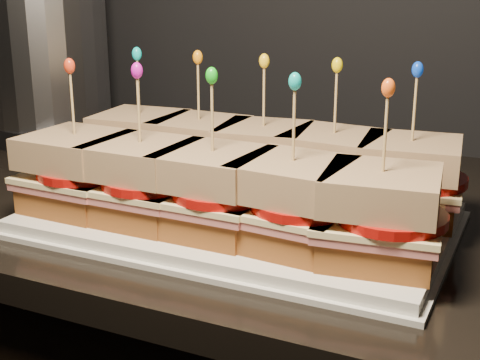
% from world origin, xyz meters
% --- Properties ---
extents(granite_slab, '(2.39, 0.64, 0.03)m').
position_xyz_m(granite_slab, '(-0.13, 1.69, 0.85)').
color(granite_slab, black).
rests_on(granite_slab, cabinet).
extents(platter, '(0.45, 0.28, 0.02)m').
position_xyz_m(platter, '(-0.09, 1.57, 0.88)').
color(platter, white).
rests_on(platter, granite_slab).
extents(platter_rim, '(0.46, 0.29, 0.01)m').
position_xyz_m(platter_rim, '(-0.09, 1.57, 0.87)').
color(platter_rim, white).
rests_on(platter_rim, granite_slab).
extents(sandwich_0_bread_bot, '(0.11, 0.11, 0.03)m').
position_xyz_m(sandwich_0_bread_bot, '(-0.26, 1.64, 0.90)').
color(sandwich_0_bread_bot, '#5F320F').
rests_on(sandwich_0_bread_bot, platter).
extents(sandwich_0_ham, '(0.12, 0.11, 0.01)m').
position_xyz_m(sandwich_0_ham, '(-0.26, 1.64, 0.92)').
color(sandwich_0_ham, '#C76260').
rests_on(sandwich_0_ham, sandwich_0_bread_bot).
extents(sandwich_0_cheese, '(0.12, 0.12, 0.01)m').
position_xyz_m(sandwich_0_cheese, '(-0.26, 1.64, 0.93)').
color(sandwich_0_cheese, '#FDE8A0').
rests_on(sandwich_0_cheese, sandwich_0_ham).
extents(sandwich_0_tomato, '(0.10, 0.10, 0.01)m').
position_xyz_m(sandwich_0_tomato, '(-0.24, 1.63, 0.93)').
color(sandwich_0_tomato, '#B4100B').
rests_on(sandwich_0_tomato, sandwich_0_cheese).
extents(sandwich_0_bread_top, '(0.11, 0.11, 0.03)m').
position_xyz_m(sandwich_0_bread_top, '(-0.26, 1.64, 0.95)').
color(sandwich_0_bread_top, brown).
rests_on(sandwich_0_bread_top, sandwich_0_tomato).
extents(sandwich_0_pick, '(0.00, 0.00, 0.09)m').
position_xyz_m(sandwich_0_pick, '(-0.26, 1.64, 1.00)').
color(sandwich_0_pick, tan).
rests_on(sandwich_0_pick, sandwich_0_bread_top).
extents(sandwich_0_frill, '(0.01, 0.01, 0.02)m').
position_xyz_m(sandwich_0_frill, '(-0.26, 1.64, 1.05)').
color(sandwich_0_frill, '#09C3C1').
rests_on(sandwich_0_frill, sandwich_0_pick).
extents(sandwich_1_bread_bot, '(0.10, 0.10, 0.03)m').
position_xyz_m(sandwich_1_bread_bot, '(-0.17, 1.64, 0.90)').
color(sandwich_1_bread_bot, '#5F320F').
rests_on(sandwich_1_bread_bot, platter).
extents(sandwich_1_ham, '(0.11, 0.11, 0.01)m').
position_xyz_m(sandwich_1_ham, '(-0.17, 1.64, 0.92)').
color(sandwich_1_ham, '#C76260').
rests_on(sandwich_1_ham, sandwich_1_bread_bot).
extents(sandwich_1_cheese, '(0.11, 0.11, 0.01)m').
position_xyz_m(sandwich_1_cheese, '(-0.17, 1.64, 0.93)').
color(sandwich_1_cheese, '#FDE8A0').
rests_on(sandwich_1_cheese, sandwich_1_ham).
extents(sandwich_1_tomato, '(0.10, 0.10, 0.01)m').
position_xyz_m(sandwich_1_tomato, '(-0.16, 1.63, 0.93)').
color(sandwich_1_tomato, '#B4100B').
rests_on(sandwich_1_tomato, sandwich_1_cheese).
extents(sandwich_1_bread_top, '(0.10, 0.10, 0.03)m').
position_xyz_m(sandwich_1_bread_top, '(-0.17, 1.64, 0.95)').
color(sandwich_1_bread_top, brown).
rests_on(sandwich_1_bread_top, sandwich_1_tomato).
extents(sandwich_1_pick, '(0.00, 0.00, 0.09)m').
position_xyz_m(sandwich_1_pick, '(-0.17, 1.64, 1.00)').
color(sandwich_1_pick, tan).
rests_on(sandwich_1_pick, sandwich_1_bread_top).
extents(sandwich_1_frill, '(0.01, 0.01, 0.02)m').
position_xyz_m(sandwich_1_frill, '(-0.17, 1.64, 1.05)').
color(sandwich_1_frill, orange).
rests_on(sandwich_1_frill, sandwich_1_pick).
extents(sandwich_2_bread_bot, '(0.11, 0.11, 0.03)m').
position_xyz_m(sandwich_2_bread_bot, '(-0.09, 1.64, 0.90)').
color(sandwich_2_bread_bot, '#5F320F').
rests_on(sandwich_2_bread_bot, platter).
extents(sandwich_2_ham, '(0.12, 0.12, 0.01)m').
position_xyz_m(sandwich_2_ham, '(-0.09, 1.64, 0.92)').
color(sandwich_2_ham, '#C76260').
rests_on(sandwich_2_ham, sandwich_2_bread_bot).
extents(sandwich_2_cheese, '(0.12, 0.12, 0.01)m').
position_xyz_m(sandwich_2_cheese, '(-0.09, 1.64, 0.93)').
color(sandwich_2_cheese, '#FDE8A0').
rests_on(sandwich_2_cheese, sandwich_2_ham).
extents(sandwich_2_tomato, '(0.10, 0.10, 0.01)m').
position_xyz_m(sandwich_2_tomato, '(-0.07, 1.63, 0.93)').
color(sandwich_2_tomato, '#B4100B').
rests_on(sandwich_2_tomato, sandwich_2_cheese).
extents(sandwich_2_bread_top, '(0.11, 0.11, 0.03)m').
position_xyz_m(sandwich_2_bread_top, '(-0.09, 1.64, 0.95)').
color(sandwich_2_bread_top, brown).
rests_on(sandwich_2_bread_top, sandwich_2_tomato).
extents(sandwich_2_pick, '(0.00, 0.00, 0.09)m').
position_xyz_m(sandwich_2_pick, '(-0.09, 1.64, 1.00)').
color(sandwich_2_pick, tan).
rests_on(sandwich_2_pick, sandwich_2_bread_top).
extents(sandwich_2_frill, '(0.01, 0.01, 0.02)m').
position_xyz_m(sandwich_2_frill, '(-0.09, 1.64, 1.05)').
color(sandwich_2_frill, yellow).
rests_on(sandwich_2_frill, sandwich_2_pick).
extents(sandwich_3_bread_bot, '(0.11, 0.11, 0.03)m').
position_xyz_m(sandwich_3_bread_bot, '(0.00, 1.64, 0.90)').
color(sandwich_3_bread_bot, '#5F320F').
rests_on(sandwich_3_bread_bot, platter).
extents(sandwich_3_ham, '(0.12, 0.11, 0.01)m').
position_xyz_m(sandwich_3_ham, '(0.00, 1.64, 0.92)').
color(sandwich_3_ham, '#C76260').
rests_on(sandwich_3_ham, sandwich_3_bread_bot).
extents(sandwich_3_cheese, '(0.12, 0.12, 0.01)m').
position_xyz_m(sandwich_3_cheese, '(0.00, 1.64, 0.93)').
color(sandwich_3_cheese, '#FDE8A0').
rests_on(sandwich_3_cheese, sandwich_3_ham).
extents(sandwich_3_tomato, '(0.10, 0.10, 0.01)m').
position_xyz_m(sandwich_3_tomato, '(0.01, 1.63, 0.93)').
color(sandwich_3_tomato, '#B4100B').
rests_on(sandwich_3_tomato, sandwich_3_cheese).
extents(sandwich_3_bread_top, '(0.11, 0.11, 0.03)m').
position_xyz_m(sandwich_3_bread_top, '(0.00, 1.64, 0.95)').
color(sandwich_3_bread_top, brown).
rests_on(sandwich_3_bread_top, sandwich_3_tomato).
extents(sandwich_3_pick, '(0.00, 0.00, 0.09)m').
position_xyz_m(sandwich_3_pick, '(0.00, 1.64, 1.00)').
color(sandwich_3_pick, tan).
rests_on(sandwich_3_pick, sandwich_3_bread_top).
extents(sandwich_3_frill, '(0.01, 0.01, 0.02)m').
position_xyz_m(sandwich_3_frill, '(0.00, 1.64, 1.05)').
color(sandwich_3_frill, yellow).
rests_on(sandwich_3_frill, sandwich_3_pick).
extents(sandwich_4_bread_bot, '(0.11, 0.11, 0.03)m').
position_xyz_m(sandwich_4_bread_bot, '(0.09, 1.64, 0.90)').
color(sandwich_4_bread_bot, '#5F320F').
rests_on(sandwich_4_bread_bot, platter).
extents(sandwich_4_ham, '(0.12, 0.12, 0.01)m').
position_xyz_m(sandwich_4_ham, '(0.09, 1.64, 0.92)').
color(sandwich_4_ham, '#C76260').
rests_on(sandwich_4_ham, sandwich_4_bread_bot).
extents(sandwich_4_cheese, '(0.12, 0.12, 0.01)m').
position_xyz_m(sandwich_4_cheese, '(0.09, 1.64, 0.93)').
color(sandwich_4_cheese, '#FDE8A0').
rests_on(sandwich_4_cheese, sandwich_4_ham).
extents(sandwich_4_tomato, '(0.10, 0.10, 0.01)m').
position_xyz_m(sandwich_4_tomato, '(0.10, 1.63, 0.93)').
color(sandwich_4_tomato, '#B4100B').
rests_on(sandwich_4_tomato, sandwich_4_cheese).
extents(sandwich_4_bread_top, '(0.11, 0.11, 0.03)m').
position_xyz_m(sandwich_4_bread_top, '(0.09, 1.64, 0.95)').
color(sandwich_4_bread_top, brown).
rests_on(sandwich_4_bread_top, sandwich_4_tomato).
extents(sandwich_4_pick, '(0.00, 0.00, 0.09)m').
position_xyz_m(sandwich_4_pick, '(0.09, 1.64, 1.00)').
color(sandwich_4_pick, tan).
rests_on(sandwich_4_pick, sandwich_4_bread_top).
extents(sandwich_4_frill, '(0.01, 0.01, 0.02)m').
position_xyz_m(sandwich_4_frill, '(0.09, 1.64, 1.05)').
color(sandwich_4_frill, blue).
rests_on(sandwich_4_frill, sandwich_4_pick).
extents(sandwich_5_bread_bot, '(0.10, 0.10, 0.03)m').
position_xyz_m(sandwich_5_bread_bot, '(-0.26, 1.51, 0.90)').
color(sandwich_5_bread_bot, '#5F320F').
rests_on(sandwich_5_bread_bot, platter).
extents(sandwich_5_ham, '(0.11, 0.11, 0.01)m').
position_xyz_m(sandwich_5_ham, '(-0.26, 1.51, 0.92)').
color(sandwich_5_ham, '#C76260').
rests_on(sandwich_5_ham, sandwich_5_bread_bot).
extents(sandwich_5_cheese, '(0.11, 0.11, 0.01)m').
position_xyz_m(sandwich_5_cheese, '(-0.26, 1.51, 0.93)').
color(sandwich_5_cheese, '#FDE8A0').
rests_on(sandwich_5_cheese, sandwich_5_ham).
extents(sandwich_5_tomato, '(0.10, 0.10, 0.01)m').
position_xyz_m(sandwich_5_tomato, '(-0.24, 1.50, 0.93)').
color(sandwich_5_tomato, '#B4100B').
rests_on(sandwich_5_tomato, sandwich_5_cheese).
extents(sandwich_5_bread_top, '(0.10, 0.10, 0.03)m').
position_xyz_m(sandwich_5_bread_top, '(-0.26, 1.51, 0.95)').
color(sandwich_5_bread_top, brown).
rests_on(sandwich_5_bread_top, sandwich_5_tomato).
extents(sandwich_5_pick, '(0.00, 0.00, 0.09)m').
position_xyz_m(sandwich_5_pick, '(-0.26, 1.51, 1.00)').
color(sandwich_5_pick, tan).
rests_on(sandwich_5_pick, sandwich_5_bread_top).
extents(sandwich_5_frill, '(0.01, 0.01, 0.02)m').
position_xyz_m(sandwich_5_frill, '(-0.26, 1.51, 1.05)').
color(sandwich_5_frill, red).
rests_on(sandwich_5_frill, sandwich_5_pick).
extents(sandwich_6_bread_bot, '(0.10, 0.10, 0.03)m').
position_xyz_m(sandwich_6_bread_bot, '(-0.17, 1.51, 0.90)').
color(sandwich_6_bread_bot, '#5F320F').
rests_on(sandwich_6_bread_bot, platter).
extents(sandwich_6_ham, '(0.11, 0.11, 0.01)m').
position_xyz_m(sandwich_6_ham, '(-0.17, 1.51, 0.92)').
color(sandwich_6_ham, '#C76260').
rests_on(sandwich_6_ham, sandwich_6_bread_bot).
extents(sandwich_6_cheese, '(0.11, 0.11, 0.01)m').
position_xyz_m(sandwich_6_cheese, '(-0.17, 1.51, 0.93)').
color(sandwich_6_cheese, '#FDE8A0').
rests_on(sandwich_6_cheese, sandwich_6_ham).
extents(sandwich_6_tomato, '(0.10, 0.10, 0.01)m').
position_xyz_m(sandwich_6_tomato, '(-0.16, 1.50, 0.93)').
color(sandwich_6_tomato, '#B4100B').
rests_on(sandwich_6_tomato, sandwich_6_cheese).
extents(sandwich_6_bread_top, '(0.10, 0.10, 0.03)m').
position_xyz_m(sandwich_6_bread_top, '(-0.17, 1.51, 0.95)').
color(sandwich_6_bread_top, brown).
rests_on(sandwich_6_bread_top, sandwich_6_tomato).
extents(sandwich_6_pick, '(0.00, 0.00, 0.09)m').
position_xyz_m(sandwich_6_pick, '(-0.17, 1.51, 1.00)').
color(sandwich_6_pick, tan).
rests_on(sandwich_6_pick, sandwich_6_bread_top).
extents(sandwich_6_frill, '(0.01, 0.01, 0.02)m').
position_xyz_m(sandwich_6_frill, '(-0.17, 1.51, 1.05)').
color(sandwich_6_frill, '#D212B7').
rests_on(sandwich_6_frill, sandwich_6_pick).
extents(sandwich_7_bread_bot, '(0.10, 0.10, 0.03)m').
position_xyz_m(sandwich_7_bread_bot, '(-0.09, 1.51, 0.90)').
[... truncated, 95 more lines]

